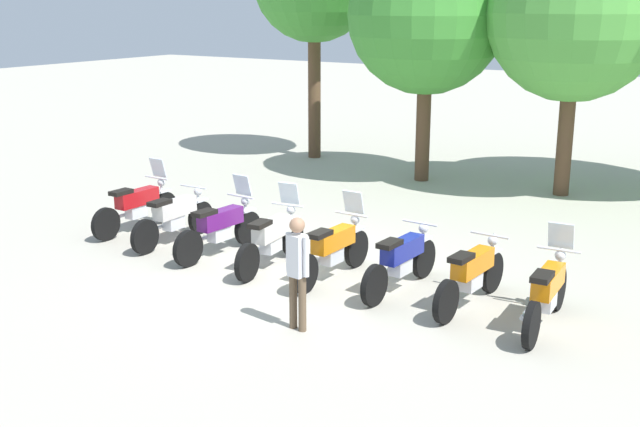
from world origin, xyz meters
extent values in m
plane|color=#ADA899|center=(0.00, 0.00, 0.00)|extent=(80.00, 80.00, 0.00)
cylinder|color=black|center=(-4.12, 1.03, 0.32)|extent=(0.12, 0.64, 0.64)
cylinder|color=black|center=(-4.17, -0.52, 0.32)|extent=(0.12, 0.64, 0.64)
cube|color=silver|center=(-4.12, 1.03, 0.66)|extent=(0.13, 0.36, 0.04)
cube|color=red|center=(-4.14, 0.30, 0.67)|extent=(0.29, 0.96, 0.30)
cube|color=silver|center=(-4.14, 0.25, 0.40)|extent=(0.23, 0.41, 0.24)
cube|color=black|center=(-4.15, -0.10, 0.86)|extent=(0.25, 0.45, 0.08)
cylinder|color=silver|center=(-4.12, 0.94, 0.64)|extent=(0.06, 0.23, 0.64)
cylinder|color=silver|center=(-4.13, 0.85, 0.97)|extent=(0.62, 0.05, 0.04)
sphere|color=silver|center=(-4.12, 0.98, 0.85)|extent=(0.16, 0.16, 0.16)
cylinder|color=silver|center=(-4.31, -0.04, 0.34)|extent=(0.09, 0.70, 0.07)
cube|color=silver|center=(-4.12, 0.91, 1.17)|extent=(0.36, 0.14, 0.39)
cylinder|color=black|center=(-2.97, 0.82, 0.32)|extent=(0.11, 0.64, 0.64)
cylinder|color=black|center=(-2.95, -0.73, 0.32)|extent=(0.11, 0.64, 0.64)
cube|color=silver|center=(-2.97, 0.82, 0.66)|extent=(0.13, 0.36, 0.04)
cube|color=silver|center=(-2.96, 0.09, 0.67)|extent=(0.27, 0.95, 0.30)
cube|color=silver|center=(-2.96, 0.04, 0.40)|extent=(0.23, 0.40, 0.24)
cube|color=black|center=(-2.95, -0.31, 0.86)|extent=(0.25, 0.44, 0.08)
cylinder|color=silver|center=(-2.97, 0.73, 0.64)|extent=(0.05, 0.23, 0.64)
cylinder|color=silver|center=(-2.97, 0.64, 0.97)|extent=(0.62, 0.05, 0.04)
sphere|color=silver|center=(-2.97, 0.77, 0.85)|extent=(0.16, 0.16, 0.16)
cylinder|color=silver|center=(-3.12, -0.26, 0.34)|extent=(0.08, 0.70, 0.07)
cylinder|color=black|center=(-1.73, 0.71, 0.32)|extent=(0.14, 0.65, 0.64)
cylinder|color=black|center=(-1.82, -0.84, 0.32)|extent=(0.14, 0.65, 0.64)
cube|color=silver|center=(-1.73, 0.71, 0.66)|extent=(0.14, 0.37, 0.04)
cube|color=#59196B|center=(-1.77, -0.02, 0.67)|extent=(0.32, 0.96, 0.30)
cube|color=silver|center=(-1.78, -0.07, 0.40)|extent=(0.24, 0.41, 0.24)
cube|color=black|center=(-1.80, -0.42, 0.86)|extent=(0.27, 0.45, 0.08)
cylinder|color=silver|center=(-1.73, 0.62, 0.64)|extent=(0.06, 0.23, 0.64)
cylinder|color=silver|center=(-1.74, 0.53, 0.97)|extent=(0.62, 0.08, 0.04)
sphere|color=silver|center=(-1.73, 0.66, 0.85)|extent=(0.17, 0.17, 0.16)
cylinder|color=silver|center=(-1.95, -0.36, 0.34)|extent=(0.11, 0.70, 0.07)
cube|color=silver|center=(-1.73, 0.59, 1.17)|extent=(0.37, 0.16, 0.39)
cylinder|color=black|center=(-0.67, 0.65, 0.32)|extent=(0.17, 0.65, 0.64)
cylinder|color=black|center=(-0.51, -0.90, 0.32)|extent=(0.17, 0.65, 0.64)
cube|color=silver|center=(-0.67, 0.65, 0.66)|extent=(0.16, 0.37, 0.04)
cube|color=silver|center=(-0.60, -0.08, 0.67)|extent=(0.36, 0.97, 0.30)
cube|color=silver|center=(-0.59, -0.13, 0.40)|extent=(0.26, 0.42, 0.24)
cube|color=black|center=(-0.56, -0.47, 0.86)|extent=(0.28, 0.46, 0.08)
cylinder|color=silver|center=(-0.66, 0.56, 0.64)|extent=(0.07, 0.23, 0.64)
cylinder|color=silver|center=(-0.65, 0.47, 0.97)|extent=(0.62, 0.10, 0.04)
sphere|color=silver|center=(-0.67, 0.60, 0.85)|extent=(0.18, 0.18, 0.16)
cylinder|color=silver|center=(-0.72, -0.44, 0.34)|extent=(0.14, 0.70, 0.07)
cube|color=silver|center=(-0.66, 0.53, 1.17)|extent=(0.37, 0.17, 0.39)
cylinder|color=black|center=(0.61, 0.70, 0.32)|extent=(0.12, 0.64, 0.64)
cylinder|color=black|center=(0.57, -0.85, 0.32)|extent=(0.12, 0.64, 0.64)
cube|color=silver|center=(0.61, 0.70, 0.66)|extent=(0.13, 0.36, 0.04)
cube|color=orange|center=(0.59, -0.03, 0.67)|extent=(0.29, 0.96, 0.30)
cube|color=silver|center=(0.59, -0.08, 0.40)|extent=(0.23, 0.41, 0.24)
cube|color=black|center=(0.58, -0.43, 0.86)|extent=(0.25, 0.45, 0.08)
cylinder|color=silver|center=(0.61, 0.61, 0.64)|extent=(0.06, 0.23, 0.64)
cylinder|color=silver|center=(0.61, 0.52, 0.97)|extent=(0.62, 0.05, 0.04)
sphere|color=silver|center=(0.61, 0.65, 0.85)|extent=(0.16, 0.16, 0.16)
cylinder|color=silver|center=(0.42, -0.37, 0.34)|extent=(0.09, 0.70, 0.07)
cube|color=silver|center=(0.61, 0.58, 1.17)|extent=(0.36, 0.14, 0.39)
cylinder|color=black|center=(1.82, 0.83, 0.32)|extent=(0.13, 0.64, 0.64)
cylinder|color=black|center=(1.73, -0.72, 0.32)|extent=(0.13, 0.64, 0.64)
cube|color=silver|center=(1.82, 0.83, 0.66)|extent=(0.14, 0.37, 0.04)
cube|color=navy|center=(1.78, 0.10, 0.67)|extent=(0.31, 0.96, 0.30)
cube|color=silver|center=(1.78, 0.05, 0.40)|extent=(0.24, 0.41, 0.24)
cube|color=black|center=(1.76, -0.30, 0.86)|extent=(0.26, 0.45, 0.08)
cylinder|color=silver|center=(1.81, 0.74, 0.64)|extent=(0.06, 0.23, 0.64)
cylinder|color=silver|center=(1.81, 0.65, 0.97)|extent=(0.62, 0.07, 0.04)
sphere|color=silver|center=(1.81, 0.78, 0.85)|extent=(0.17, 0.17, 0.16)
cylinder|color=silver|center=(1.60, -0.24, 0.34)|extent=(0.11, 0.70, 0.07)
cylinder|color=black|center=(3.01, 0.78, 0.32)|extent=(0.14, 0.65, 0.64)
cylinder|color=black|center=(2.91, -0.77, 0.32)|extent=(0.14, 0.65, 0.64)
cube|color=silver|center=(3.01, 0.78, 0.66)|extent=(0.14, 0.37, 0.04)
cube|color=orange|center=(2.96, 0.06, 0.67)|extent=(0.32, 0.96, 0.30)
cube|color=silver|center=(2.96, 0.01, 0.40)|extent=(0.25, 0.41, 0.24)
cube|color=black|center=(2.94, -0.34, 0.86)|extent=(0.27, 0.45, 0.08)
cylinder|color=silver|center=(3.00, 0.69, 0.64)|extent=(0.06, 0.23, 0.64)
cylinder|color=silver|center=(3.00, 0.60, 0.97)|extent=(0.62, 0.08, 0.04)
sphere|color=silver|center=(3.01, 0.73, 0.85)|extent=(0.17, 0.17, 0.16)
cylinder|color=silver|center=(2.78, -0.28, 0.34)|extent=(0.12, 0.70, 0.07)
cylinder|color=black|center=(4.09, 0.60, 0.32)|extent=(0.14, 0.65, 0.64)
cylinder|color=black|center=(4.19, -0.94, 0.32)|extent=(0.14, 0.65, 0.64)
cube|color=silver|center=(4.09, 0.60, 0.66)|extent=(0.14, 0.37, 0.04)
cube|color=orange|center=(4.14, -0.12, 0.67)|extent=(0.32, 0.96, 0.30)
cube|color=silver|center=(4.14, -0.17, 0.40)|extent=(0.24, 0.41, 0.24)
cube|color=black|center=(4.17, -0.52, 0.86)|extent=(0.27, 0.45, 0.08)
cylinder|color=silver|center=(4.10, 0.51, 0.64)|extent=(0.06, 0.23, 0.64)
cylinder|color=silver|center=(4.11, 0.42, 0.97)|extent=(0.62, 0.07, 0.04)
sphere|color=silver|center=(4.10, 0.55, 0.85)|extent=(0.17, 0.17, 0.16)
cylinder|color=silver|center=(4.00, -0.48, 0.34)|extent=(0.11, 0.70, 0.07)
cube|color=silver|center=(4.10, 0.48, 1.17)|extent=(0.37, 0.15, 0.39)
cylinder|color=brown|center=(1.19, -2.06, 0.39)|extent=(0.12, 0.12, 0.78)
cylinder|color=brown|center=(1.35, -2.09, 0.39)|extent=(0.12, 0.12, 0.78)
cube|color=silver|center=(1.27, -2.07, 1.08)|extent=(0.25, 0.23, 0.59)
cylinder|color=silver|center=(1.11, -2.05, 1.09)|extent=(0.09, 0.09, 0.56)
cylinder|color=silver|center=(1.43, -2.10, 1.09)|extent=(0.09, 0.09, 0.56)
sphere|color=#A87A5B|center=(1.27, -2.07, 1.51)|extent=(0.24, 0.24, 0.21)
cylinder|color=brown|center=(-5.32, 8.58, 1.89)|extent=(0.36, 0.36, 3.78)
cylinder|color=brown|center=(-1.37, 7.48, 1.37)|extent=(0.36, 0.36, 2.74)
sphere|color=#3D8E33|center=(-1.37, 7.48, 4.09)|extent=(3.86, 3.86, 3.86)
cylinder|color=brown|center=(2.08, 7.81, 1.39)|extent=(0.36, 0.36, 2.77)
sphere|color=#4C9E3D|center=(2.08, 7.81, 4.16)|extent=(3.96, 3.96, 3.96)
camera|label=1|loc=(7.01, -10.55, 4.43)|focal=44.50mm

